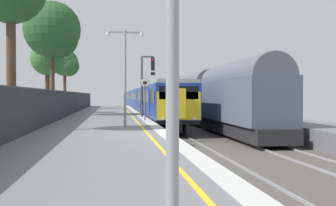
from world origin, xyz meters
name	(u,v)px	position (x,y,z in m)	size (l,w,h in m)	color
ground	(220,149)	(2.64, 0.00, -0.61)	(17.40, 110.00, 1.21)	slate
commuter_train_at_platform	(144,99)	(2.10, 37.27, 1.27)	(2.83, 59.54, 3.81)	navy
freight_train_adjacent_track	(184,96)	(6.10, 29.51, 1.61)	(2.60, 55.23, 4.77)	#232326
signal_gantry	(146,79)	(0.63, 14.95, 2.94)	(1.10, 0.24, 4.69)	#47474C
speed_limit_sign	(145,94)	(0.25, 10.41, 1.78)	(0.59, 0.08, 2.79)	#59595B
platform_lamp_mid	(125,69)	(-1.18, 5.50, 3.07)	(2.00, 0.20, 5.14)	#93999E
platform_back_fence	(21,111)	(-5.45, 0.00, 1.04)	(0.07, 99.00, 1.99)	#282B2D
background_tree_left	(54,32)	(-6.72, 18.59, 6.92)	(4.69, 4.69, 9.45)	#473323
background_tree_centre	(48,60)	(-7.90, 23.28, 5.01)	(3.14, 3.14, 6.70)	#473323
background_tree_back	(66,64)	(-7.76, 36.80, 5.64)	(3.56, 3.40, 7.52)	#473323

